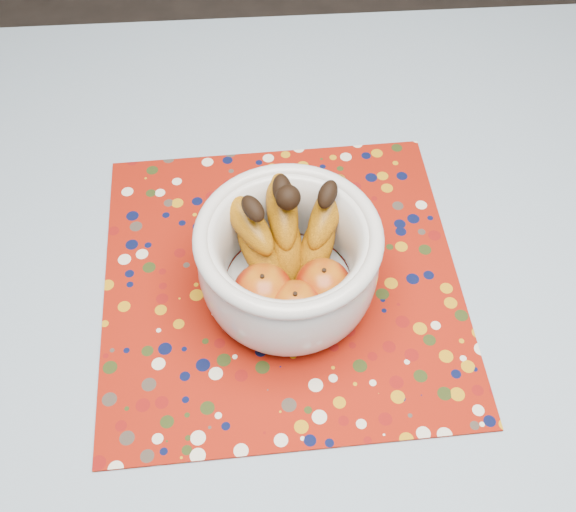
{
  "coord_description": "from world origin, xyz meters",
  "views": [
    {
      "loc": [
        -0.1,
        -0.36,
        1.47
      ],
      "look_at": [
        -0.07,
        0.09,
        0.84
      ],
      "focal_mm": 42.0,
      "sensor_mm": 36.0,
      "label": 1
    }
  ],
  "objects": [
    {
      "name": "table",
      "position": [
        0.0,
        0.0,
        0.67
      ],
      "size": [
        1.2,
        1.2,
        0.75
      ],
      "color": "brown",
      "rests_on": "ground"
    },
    {
      "name": "tablecloth",
      "position": [
        0.0,
        0.0,
        0.76
      ],
      "size": [
        1.32,
        1.32,
        0.01
      ],
      "primitive_type": "cube",
      "color": "slate",
      "rests_on": "table"
    },
    {
      "name": "placemat",
      "position": [
        -0.07,
        0.11,
        0.76
      ],
      "size": [
        0.46,
        0.46,
        0.0
      ],
      "primitive_type": "cube",
      "rotation": [
        0.0,
        0.0,
        0.03
      ],
      "color": "maroon",
      "rests_on": "tablecloth"
    },
    {
      "name": "fruit_bowl",
      "position": [
        -0.07,
        0.09,
        0.84
      ],
      "size": [
        0.23,
        0.22,
        0.15
      ],
      "color": "silver",
      "rests_on": "placemat"
    }
  ]
}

